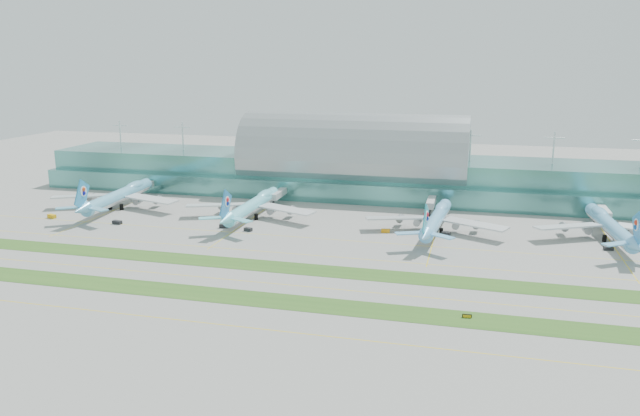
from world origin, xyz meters
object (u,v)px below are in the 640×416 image
(airliner_c, at_px, (436,218))
(airliner_d, at_px, (610,225))
(terminal, at_px, (354,167))
(airliner_a, at_px, (119,195))
(airliner_b, at_px, (253,205))
(taxiway_sign_east, at_px, (467,316))

(airliner_c, distance_m, airliner_d, 68.58)
(terminal, distance_m, airliner_a, 120.83)
(airliner_b, relative_size, airliner_d, 1.01)
(terminal, distance_m, airliner_c, 82.73)
(taxiway_sign_east, bearing_deg, airliner_b, 132.34)
(terminal, relative_size, taxiway_sign_east, 126.77)
(airliner_b, height_order, airliner_d, airliner_b)
(airliner_a, distance_m, airliner_c, 152.84)
(terminal, height_order, airliner_c, terminal)
(terminal, relative_size, airliner_a, 4.59)
(airliner_b, height_order, airliner_c, airliner_b)
(airliner_b, xyz_separation_m, airliner_d, (151.30, 1.59, -0.08))
(airliner_b, bearing_deg, airliner_c, -2.21)
(airliner_c, distance_m, taxiway_sign_east, 90.53)
(airliner_d, bearing_deg, terminal, 147.26)
(terminal, relative_size, airliner_d, 4.87)
(airliner_a, distance_m, taxiway_sign_east, 192.64)
(airliner_d, bearing_deg, taxiway_sign_east, -124.70)
(terminal, bearing_deg, airliner_b, -118.75)
(airliner_d, relative_size, taxiway_sign_east, 26.03)
(terminal, distance_m, airliner_d, 132.17)
(airliner_a, relative_size, airliner_c, 1.09)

